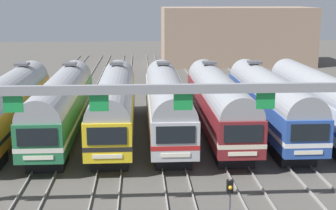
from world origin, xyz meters
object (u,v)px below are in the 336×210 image
(commuter_train_orange, at_px, (8,104))
(commuter_train_maroon, at_px, (218,101))
(commuter_train_blue, at_px, (269,100))
(catenary_gantry, at_px, (183,106))
(commuter_train_yellow, at_px, (114,102))
(commuter_train_stainless, at_px, (167,102))
(yard_signal_mast, at_px, (230,194))
(commuter_train_green, at_px, (62,103))
(commuter_train_silver, at_px, (319,100))

(commuter_train_orange, bearing_deg, commuter_train_maroon, 0.00)
(commuter_train_orange, relative_size, commuter_train_blue, 1.00)
(commuter_train_maroon, relative_size, catenary_gantry, 0.63)
(commuter_train_yellow, relative_size, commuter_train_maroon, 1.00)
(commuter_train_yellow, height_order, commuter_train_stainless, same)
(commuter_train_stainless, relative_size, yard_signal_mast, 7.36)
(commuter_train_blue, xyz_separation_m, catenary_gantry, (-7.87, -13.50, 2.73))
(commuter_train_yellow, bearing_deg, commuter_train_stainless, 0.00)
(commuter_train_yellow, relative_size, yard_signal_mast, 7.36)
(commuter_train_orange, distance_m, commuter_train_green, 3.94)
(commuter_train_yellow, height_order, catenary_gantry, catenary_gantry)
(commuter_train_blue, height_order, commuter_train_silver, commuter_train_blue)
(commuter_train_green, bearing_deg, yard_signal_mast, -57.42)
(commuter_train_blue, distance_m, catenary_gantry, 15.86)
(yard_signal_mast, bearing_deg, commuter_train_blue, 69.02)
(commuter_train_blue, relative_size, catenary_gantry, 0.63)
(commuter_train_green, xyz_separation_m, commuter_train_blue, (15.75, 0.00, 0.00))
(commuter_train_maroon, relative_size, commuter_train_blue, 1.00)
(commuter_train_orange, distance_m, commuter_train_blue, 19.68)
(commuter_train_stainless, distance_m, commuter_train_blue, 7.87)
(commuter_train_maroon, height_order, yard_signal_mast, commuter_train_maroon)
(commuter_train_stainless, relative_size, commuter_train_silver, 1.00)
(commuter_train_green, relative_size, commuter_train_stainless, 1.00)
(commuter_train_maroon, height_order, commuter_train_blue, same)
(commuter_train_green, relative_size, commuter_train_blue, 1.00)
(commuter_train_silver, xyz_separation_m, catenary_gantry, (-11.81, -13.49, 2.73))
(commuter_train_yellow, bearing_deg, commuter_train_green, 180.00)
(commuter_train_silver, bearing_deg, catenary_gantry, -131.19)
(commuter_train_yellow, bearing_deg, yard_signal_mast, -69.02)
(commuter_train_silver, bearing_deg, commuter_train_stainless, 179.98)
(commuter_train_green, bearing_deg, commuter_train_silver, -0.01)
(catenary_gantry, bearing_deg, commuter_train_orange, 131.18)
(commuter_train_green, relative_size, commuter_train_yellow, 1.00)
(commuter_train_stainless, bearing_deg, commuter_train_maroon, 0.00)
(commuter_train_yellow, bearing_deg, commuter_train_silver, -0.02)
(commuter_train_blue, bearing_deg, commuter_train_maroon, 180.00)
(commuter_train_orange, relative_size, commuter_train_yellow, 1.00)
(commuter_train_orange, xyz_separation_m, commuter_train_blue, (19.68, 0.00, 0.00))
(commuter_train_silver, bearing_deg, commuter_train_orange, 179.99)
(yard_signal_mast, bearing_deg, commuter_train_stainless, 97.28)
(commuter_train_orange, bearing_deg, yard_signal_mast, -48.18)
(commuter_train_blue, bearing_deg, commuter_train_stainless, 180.00)
(commuter_train_yellow, relative_size, catenary_gantry, 0.63)
(commuter_train_stainless, xyz_separation_m, catenary_gantry, (0.00, -13.50, 2.73))
(commuter_train_yellow, bearing_deg, commuter_train_maroon, 0.00)
(commuter_train_orange, relative_size, commuter_train_silver, 1.00)
(commuter_train_yellow, xyz_separation_m, commuter_train_stainless, (3.94, 0.00, 0.00))
(commuter_train_orange, relative_size, commuter_train_stainless, 1.00)
(commuter_train_green, distance_m, commuter_train_maroon, 11.81)
(commuter_train_yellow, height_order, commuter_train_silver, commuter_train_yellow)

